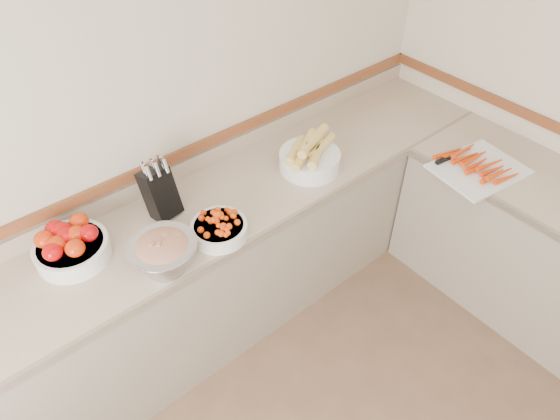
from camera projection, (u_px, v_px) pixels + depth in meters
back_wall at (139, 126)px, 2.42m from camera, size 4.00×0.00×4.00m
counter_back at (195, 278)px, 2.81m from camera, size 4.00×0.65×1.08m
knife_block at (160, 192)px, 2.46m from camera, size 0.16×0.19×0.34m
tomato_bowl at (70, 245)px, 2.28m from camera, size 0.34×0.34×0.17m
cherry_tomato_bowl at (219, 228)px, 2.40m from camera, size 0.28×0.28×0.15m
corn_bowl at (310, 157)px, 2.78m from camera, size 0.38×0.34×0.20m
rhubarb_bowl at (164, 253)px, 2.22m from camera, size 0.31×0.31×0.18m
cutting_board at (478, 166)px, 2.81m from camera, size 0.53×0.44×0.07m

